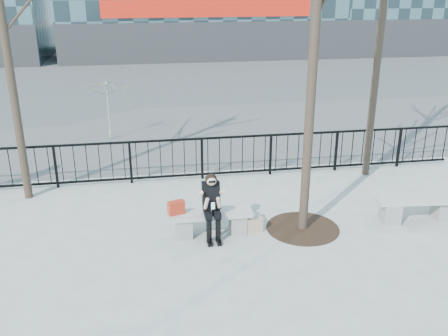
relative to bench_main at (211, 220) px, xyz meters
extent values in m
plane|color=gray|center=(0.00, 0.00, -0.30)|extent=(120.00, 120.00, 0.00)
cube|color=#474747|center=(0.00, 15.00, -0.30)|extent=(60.00, 23.00, 0.01)
cube|color=black|center=(0.00, 3.00, 0.78)|extent=(14.00, 0.05, 0.05)
cube|color=black|center=(0.00, 3.00, -0.18)|extent=(14.00, 0.05, 0.05)
cube|color=#2D2D30|center=(3.00, 21.96, 0.90)|extent=(18.00, 0.08, 2.40)
cube|color=red|center=(3.00, 21.90, 2.90)|extent=(12.60, 0.12, 1.00)
cylinder|color=black|center=(1.90, -0.10, 3.45)|extent=(0.18, 0.18, 7.50)
cylinder|color=black|center=(-4.00, 2.50, 2.95)|extent=(0.18, 0.18, 6.50)
cylinder|color=black|center=(4.50, 2.60, 3.20)|extent=(0.18, 0.18, 7.00)
cylinder|color=black|center=(1.90, -0.10, -0.29)|extent=(1.50, 1.50, 0.02)
cube|color=gray|center=(-0.55, 0.00, -0.10)|extent=(0.32, 0.38, 0.40)
cube|color=gray|center=(0.55, 0.00, -0.10)|extent=(0.32, 0.38, 0.40)
cube|color=gray|center=(0.00, 0.00, 0.14)|extent=(1.65, 0.46, 0.09)
cube|color=gray|center=(3.82, -0.10, -0.08)|extent=(0.35, 0.42, 0.44)
cube|color=gray|center=(5.02, -0.10, -0.08)|extent=(0.35, 0.42, 0.44)
cube|color=gray|center=(4.42, -0.10, 0.19)|extent=(1.81, 0.51, 0.10)
cube|color=#AF2A15|center=(-0.69, 0.02, 0.32)|extent=(0.36, 0.24, 0.27)
cube|color=beige|center=(0.88, -0.10, -0.14)|extent=(0.36, 0.21, 0.32)
imported|color=#E3F336|center=(-2.29, 6.80, 0.66)|extent=(2.25, 2.29, 1.92)
camera|label=1|loc=(-1.23, -8.91, 4.54)|focal=40.00mm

